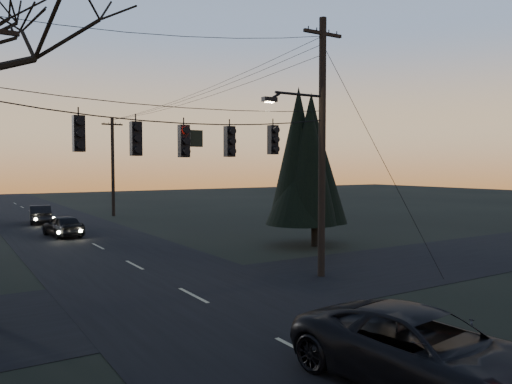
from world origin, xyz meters
TOP-DOWN VIEW (x-y plane):
  - main_road at (0.00, 20.00)m, footprint 8.00×120.00m
  - cross_road at (0.00, 10.00)m, footprint 60.00×7.00m
  - utility_pole_right at (5.50, 10.00)m, footprint 5.00×0.30m
  - utility_pole_far_r at (5.50, 38.00)m, footprint 1.80×0.30m
  - span_signal_assembly at (-0.24, 10.00)m, footprint 11.50×0.44m
  - evergreen_right at (9.94, 15.93)m, footprint 4.19×4.19m
  - suv_near at (0.80, 1.24)m, footprint 3.14×5.68m
  - sedan_oncoming_a at (-0.80, 26.96)m, footprint 2.06×4.09m
  - sedan_oncoming_b at (-0.80, 35.43)m, footprint 1.90×4.24m

SIDE VIEW (x-z plane):
  - utility_pole_right at x=5.50m, z-range -5.00..5.00m
  - utility_pole_far_r at x=5.50m, z-range -4.25..4.25m
  - cross_road at x=0.00m, z-range 0.00..0.02m
  - main_road at x=0.00m, z-range 0.00..0.02m
  - sedan_oncoming_a at x=-0.80m, z-range 0.00..1.34m
  - sedan_oncoming_b at x=-0.80m, z-range 0.00..1.35m
  - suv_near at x=0.80m, z-range 0.00..1.51m
  - evergreen_right at x=9.94m, z-range 0.59..8.57m
  - span_signal_assembly at x=-0.24m, z-range 4.40..6.03m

